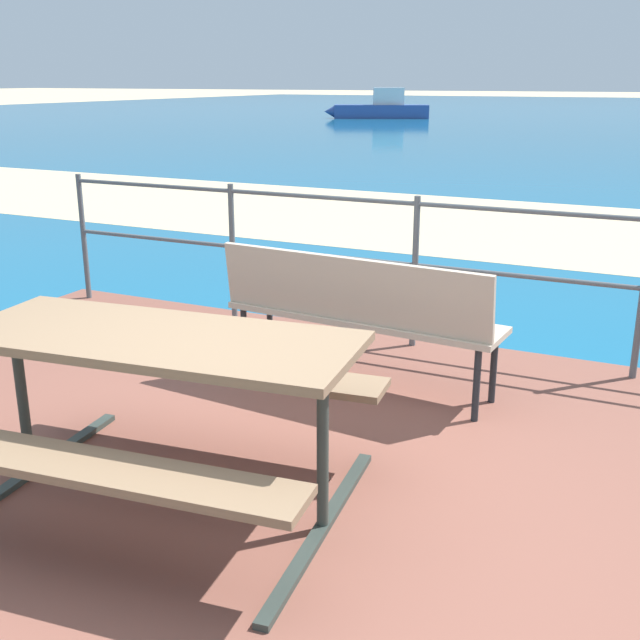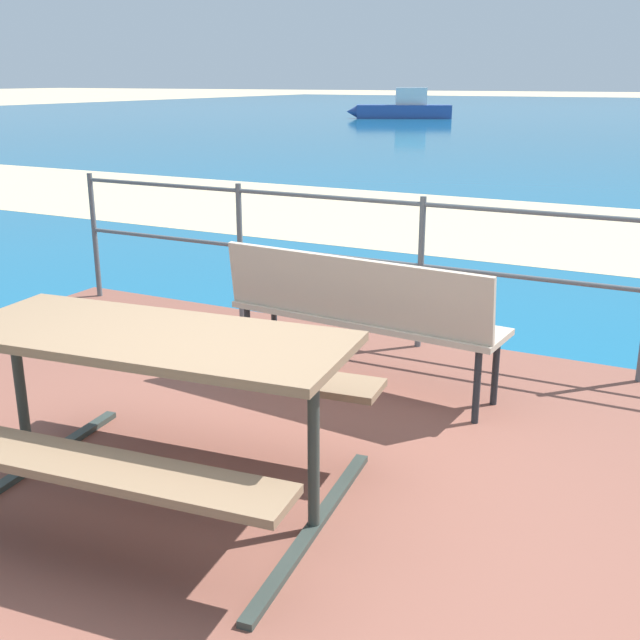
# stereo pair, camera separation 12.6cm
# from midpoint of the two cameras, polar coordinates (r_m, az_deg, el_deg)

# --- Properties ---
(ground_plane) EXTENTS (240.00, 240.00, 0.00)m
(ground_plane) POSITION_cam_midpoint_polar(r_m,az_deg,el_deg) (3.62, -6.92, -14.12)
(ground_plane) COLOR tan
(patio_paving) EXTENTS (6.40, 5.20, 0.06)m
(patio_paving) POSITION_cam_midpoint_polar(r_m,az_deg,el_deg) (3.61, -6.93, -13.72)
(patio_paving) COLOR brown
(patio_paving) RESTS_ON ground
(beach_strip) EXTENTS (54.05, 5.10, 0.01)m
(beach_strip) POSITION_cam_midpoint_polar(r_m,az_deg,el_deg) (10.56, 15.68, 6.47)
(beach_strip) COLOR tan
(beach_strip) RESTS_ON ground
(picnic_table) EXTENTS (1.86, 1.51, 0.79)m
(picnic_table) POSITION_cam_midpoint_polar(r_m,az_deg,el_deg) (3.42, -12.76, -4.22)
(picnic_table) COLOR #7A6047
(picnic_table) RESTS_ON patio_paving
(park_bench) EXTENTS (1.74, 0.56, 0.85)m
(park_bench) POSITION_cam_midpoint_polar(r_m,az_deg,el_deg) (4.59, 1.98, 0.94)
(park_bench) COLOR tan
(park_bench) RESTS_ON patio_paving
(railing_fence) EXTENTS (5.94, 0.04, 1.07)m
(railing_fence) POSITION_cam_midpoint_polar(r_m,az_deg,el_deg) (5.39, 6.38, 4.96)
(railing_fence) COLOR #4C5156
(railing_fence) RESTS_ON patio_paving
(boat_mid) EXTENTS (4.95, 2.72, 1.45)m
(boat_mid) POSITION_cam_midpoint_polar(r_m,az_deg,el_deg) (39.23, 4.36, 15.24)
(boat_mid) COLOR #2D478C
(boat_mid) RESTS_ON sea_water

